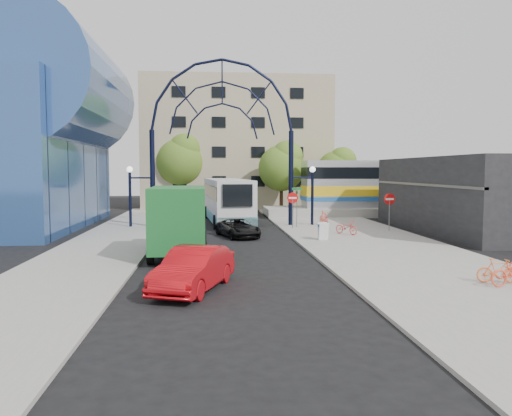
{
  "coord_description": "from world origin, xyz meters",
  "views": [
    {
      "loc": [
        -0.86,
        -22.17,
        4.14
      ],
      "look_at": [
        1.7,
        6.0,
        1.99
      ],
      "focal_mm": 35.0,
      "sensor_mm": 36.0,
      "label": 1
    }
  ],
  "objects": [
    {
      "name": "sidewalk_east",
      "position": [
        8.0,
        4.0,
        0.06
      ],
      "size": [
        8.0,
        56.0,
        0.12
      ],
      "primitive_type": "cube",
      "color": "gray",
      "rests_on": "ground"
    },
    {
      "name": "bike_near_a",
      "position": [
        7.62,
        8.31,
        0.56
      ],
      "size": [
        1.43,
        1.7,
        0.88
      ],
      "primitive_type": "imported",
      "rotation": [
        0.0,
        0.0,
        0.61
      ],
      "color": "#EE362F",
      "rests_on": "sidewalk_east"
    },
    {
      "name": "stop_sign",
      "position": [
        4.8,
        12.0,
        1.99
      ],
      "size": [
        0.8,
        0.07,
        2.5
      ],
      "color": "slate",
      "rests_on": "sidewalk_east"
    },
    {
      "name": "gateway_arch",
      "position": [
        0.0,
        14.0,
        8.56
      ],
      "size": [
        13.64,
        0.44,
        12.1
      ],
      "color": "black",
      "rests_on": "ground"
    },
    {
      "name": "train_car",
      "position": [
        20.0,
        22.0,
        2.9
      ],
      "size": [
        25.1,
        3.05,
        4.2
      ],
      "color": "#B7B7BC",
      "rests_on": "train_platform"
    },
    {
      "name": "street_name_sign",
      "position": [
        5.2,
        12.6,
        2.13
      ],
      "size": [
        0.7,
        0.7,
        2.8
      ],
      "color": "slate",
      "rests_on": "sidewalk_east"
    },
    {
      "name": "transit_hall",
      "position": [
        -15.3,
        15.0,
        6.7
      ],
      "size": [
        16.5,
        18.0,
        14.5
      ],
      "color": "#305394",
      "rests_on": "ground"
    },
    {
      "name": "black_suv",
      "position": [
        0.81,
        8.46,
        0.56
      ],
      "size": [
        2.98,
        4.4,
        1.12
      ],
      "primitive_type": "imported",
      "rotation": [
        0.0,
        0.0,
        0.3
      ],
      "color": "black",
      "rests_on": "ground"
    },
    {
      "name": "tree_north_c",
      "position": [
        12.12,
        27.93,
        4.28
      ],
      "size": [
        4.16,
        4.16,
        6.5
      ],
      "color": "#382314",
      "rests_on": "ground"
    },
    {
      "name": "commercial_block_east",
      "position": [
        16.0,
        10.0,
        2.5
      ],
      "size": [
        6.0,
        16.0,
        5.0
      ],
      "primitive_type": "cube",
      "color": "black",
      "rests_on": "ground"
    },
    {
      "name": "do_not_enter_sign",
      "position": [
        11.0,
        10.0,
        1.98
      ],
      "size": [
        0.76,
        0.07,
        2.48
      ],
      "color": "slate",
      "rests_on": "sidewalk_east"
    },
    {
      "name": "train_platform",
      "position": [
        20.0,
        22.0,
        0.4
      ],
      "size": [
        32.0,
        5.0,
        0.8
      ],
      "primitive_type": "cube",
      "color": "gray",
      "rests_on": "ground"
    },
    {
      "name": "green_truck",
      "position": [
        -2.39,
        1.92,
        1.68
      ],
      "size": [
        2.7,
        6.72,
        3.37
      ],
      "rotation": [
        0.0,
        0.0,
        0.02
      ],
      "color": "black",
      "rests_on": "ground"
    },
    {
      "name": "bike_far_b",
      "position": [
        9.35,
        -5.44,
        0.56
      ],
      "size": [
        1.52,
        0.67,
        0.88
      ],
      "primitive_type": "imported",
      "rotation": [
        0.0,
        0.0,
        1.39
      ],
      "color": "orange",
      "rests_on": "sidewalk_east"
    },
    {
      "name": "city_bus",
      "position": [
        0.41,
        17.32,
        1.79
      ],
      "size": [
        3.78,
        12.65,
        3.43
      ],
      "rotation": [
        0.0,
        0.0,
        0.08
      ],
      "color": "silver",
      "rests_on": "ground"
    },
    {
      "name": "apartment_block",
      "position": [
        2.0,
        34.97,
        7.0
      ],
      "size": [
        20.0,
        12.1,
        14.0
      ],
      "color": "tan",
      "rests_on": "ground"
    },
    {
      "name": "tree_north_b",
      "position": [
        -3.88,
        29.93,
        5.27
      ],
      "size": [
        5.12,
        5.12,
        8.0
      ],
      "color": "#382314",
      "rests_on": "ground"
    },
    {
      "name": "ground",
      "position": [
        0.0,
        0.0,
        0.0
      ],
      "size": [
        120.0,
        120.0,
        0.0
      ],
      "primitive_type": "plane",
      "color": "black",
      "rests_on": "ground"
    },
    {
      "name": "red_sedan",
      "position": [
        -1.47,
        -5.09,
        0.74
      ],
      "size": [
        3.01,
        4.78,
        1.49
      ],
      "primitive_type": "imported",
      "rotation": [
        0.0,
        0.0,
        -0.35
      ],
      "color": "#B80B12",
      "rests_on": "ground"
    },
    {
      "name": "bike_near_b",
      "position": [
        7.42,
        13.76,
        0.63
      ],
      "size": [
        0.69,
        1.75,
        1.03
      ],
      "primitive_type": "imported",
      "rotation": [
        0.0,
        0.0,
        0.12
      ],
      "color": "#FC4632",
      "rests_on": "sidewalk_east"
    },
    {
      "name": "sandwich_board",
      "position": [
        5.6,
        5.98,
        0.74
      ],
      "size": [
        0.55,
        0.61,
        0.99
      ],
      "color": "white",
      "rests_on": "sidewalk_east"
    },
    {
      "name": "tree_north_a",
      "position": [
        6.12,
        25.93,
        4.61
      ],
      "size": [
        4.48,
        4.48,
        7.0
      ],
      "color": "#382314",
      "rests_on": "ground"
    },
    {
      "name": "plaza_west",
      "position": [
        -6.5,
        6.0,
        0.06
      ],
      "size": [
        5.0,
        50.0,
        0.12
      ],
      "primitive_type": "cube",
      "color": "gray",
      "rests_on": "ground"
    }
  ]
}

